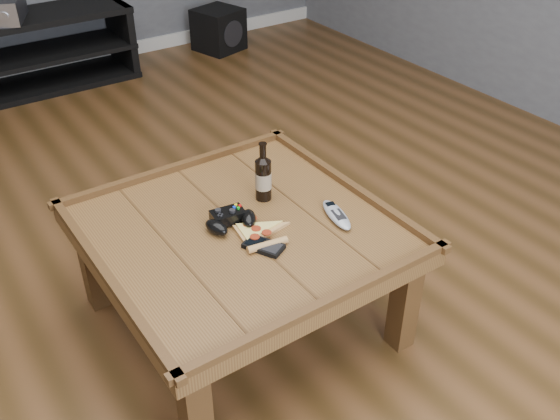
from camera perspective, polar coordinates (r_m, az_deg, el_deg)
ground at (r=2.47m, az=-3.30°, el=-10.12°), size 6.00×6.00×0.00m
baseboard at (r=4.90m, az=-22.39°, el=11.66°), size 5.00×0.02×0.10m
coffee_table at (r=2.21m, az=-3.63°, el=-2.84°), size 1.03×1.03×0.48m
media_console at (r=4.62m, az=-22.12°, el=13.05°), size 1.40×0.45×0.50m
beer_bottle at (r=2.28m, az=-1.54°, el=3.05°), size 0.06×0.06×0.23m
game_controller at (r=2.17m, az=-4.53°, el=-0.89°), size 0.20×0.15×0.05m
pizza_slice at (r=2.13m, az=-2.04°, el=-2.11°), size 0.19×0.28×0.03m
smartphone at (r=2.07m, az=-1.51°, el=-3.31°), size 0.12×0.15×0.02m
remote_control at (r=2.22m, az=5.19°, el=-0.42°), size 0.11×0.21×0.03m
subwoofer at (r=5.09m, az=-5.63°, el=16.10°), size 0.39×0.39×0.32m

